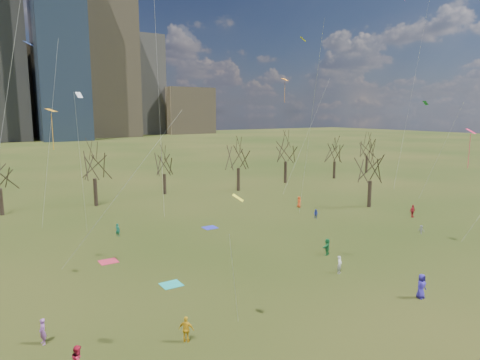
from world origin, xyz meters
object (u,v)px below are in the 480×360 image
blanket_crimson (108,261)px  person_1 (340,265)px  person_0 (421,286)px  person_4 (186,329)px  blanket_teal (171,284)px  blanket_navy (210,228)px

blanket_crimson → person_1: person_1 is taller
person_0 → person_4: bearing=164.6°
person_0 → person_1: (-1.47, 6.76, -0.16)m
blanket_teal → person_0: size_ratio=0.87×
blanket_teal → person_4: size_ratio=1.00×
blanket_teal → person_0: (14.53, -12.23, 0.91)m
blanket_teal → person_1: bearing=-22.7°
blanket_crimson → person_1: size_ratio=1.05×
person_1 → blanket_navy: bearing=73.4°
blanket_crimson → person_4: person_4 is taller
blanket_crimson → person_0: (17.24, -20.24, 0.91)m
blanket_teal → person_0: 19.01m
blanket_navy → person_0: bearing=-81.5°
blanket_teal → person_4: bearing=-107.8°
person_0 → person_1: person_0 is taller
person_0 → person_1: 6.92m
person_0 → person_4: size_ratio=1.15×
blanket_crimson → person_0: 26.60m
blanket_teal → person_4: person_4 is taller
blanket_teal → blanket_navy: 16.96m
person_1 → person_4: (-15.75, -2.94, 0.04)m
blanket_navy → blanket_crimson: size_ratio=1.00×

